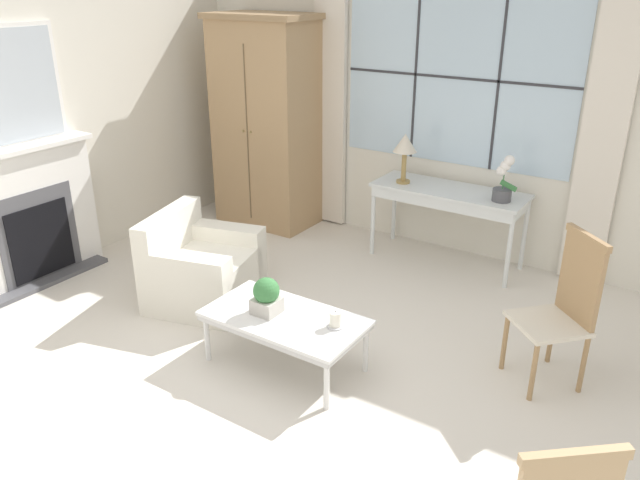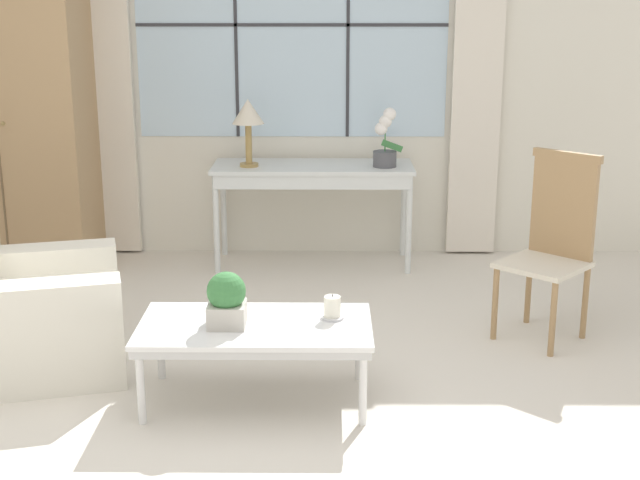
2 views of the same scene
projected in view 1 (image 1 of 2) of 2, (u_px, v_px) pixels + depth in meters
The scene contains 13 objects.
ground_plane at pixel (271, 389), 4.35m from camera, with size 14.00×14.00×0.00m, color silver.
wall_back_windowed at pixel (454, 114), 6.12m from camera, with size 7.20×0.14×2.80m.
wall_left at pixel (47, 123), 5.80m from camera, with size 0.06×7.20×2.80m, color silver.
fireplace at pixel (27, 202), 5.67m from camera, with size 0.34×1.37×2.30m.
armoire at pixel (267, 122), 6.93m from camera, with size 1.16×0.74×2.31m.
console_table at pixel (449, 197), 6.05m from camera, with size 1.48×0.55×0.76m.
table_lamp at pixel (405, 146), 6.06m from camera, with size 0.23×0.23×0.49m.
potted_orchid at pixel (503, 183), 5.63m from camera, with size 0.22×0.17×0.43m.
armchair_upholstered at pixel (202, 271), 5.45m from camera, with size 1.01×1.07×0.80m.
side_chair_wooden at pixel (565, 303), 4.24m from camera, with size 0.62×0.62×1.10m.
coffee_table at pixel (285, 321), 4.48m from camera, with size 1.16×0.62×0.41m.
potted_plant_small at pixel (267, 296), 4.46m from camera, with size 0.19×0.19×0.27m.
pillar_candle at pixel (335, 320), 4.30m from camera, with size 0.12×0.12×0.13m.
Camera 1 is at (2.27, -2.82, 2.66)m, focal length 35.00 mm.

